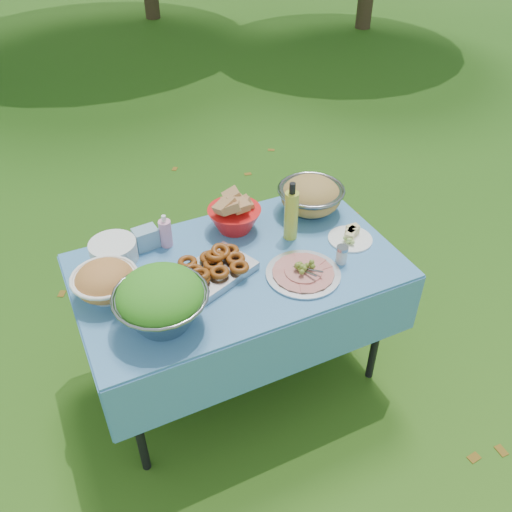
{
  "coord_description": "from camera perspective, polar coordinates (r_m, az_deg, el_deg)",
  "views": [
    {
      "loc": [
        -0.74,
        -1.76,
        2.34
      ],
      "look_at": [
        0.09,
        0.0,
        0.78
      ],
      "focal_mm": 38.0,
      "sensor_mm": 36.0,
      "label": 1
    }
  ],
  "objects": [
    {
      "name": "sanitizer_bottle",
      "position": [
        2.58,
        -9.53,
        2.65
      ],
      "size": [
        0.07,
        0.07,
        0.17
      ],
      "primitive_type": "cylinder",
      "rotation": [
        0.0,
        0.0,
        0.25
      ],
      "color": "#F8A1C7",
      "rests_on": "picnic_table"
    },
    {
      "name": "wipes_box",
      "position": [
        2.6,
        -11.51,
        1.87
      ],
      "size": [
        0.12,
        0.09,
        0.1
      ],
      "primitive_type": "cube",
      "rotation": [
        0.0,
        0.0,
        0.09
      ],
      "color": "#83AEC6",
      "rests_on": "picnic_table"
    },
    {
      "name": "salad_bowl",
      "position": [
        2.15,
        -9.98,
        -4.62
      ],
      "size": [
        0.49,
        0.49,
        0.25
      ],
      "primitive_type": null,
      "rotation": [
        0.0,
        0.0,
        0.4
      ],
      "color": "gray",
      "rests_on": "picnic_table"
    },
    {
      "name": "plate_stack",
      "position": [
        2.56,
        -14.76,
        0.5
      ],
      "size": [
        0.29,
        0.29,
        0.1
      ],
      "primitive_type": "cylinder",
      "rotation": [
        0.0,
        0.0,
        0.42
      ],
      "color": "white",
      "rests_on": "picnic_table"
    },
    {
      "name": "ground",
      "position": [
        3.02,
        -1.66,
        -12.09
      ],
      "size": [
        80.0,
        80.0,
        0.0
      ],
      "primitive_type": "plane",
      "color": "#0A390A",
      "rests_on": "ground"
    },
    {
      "name": "pasta_bowl_white",
      "position": [
        2.36,
        -15.62,
        -2.54
      ],
      "size": [
        0.36,
        0.36,
        0.15
      ],
      "primitive_type": null,
      "rotation": [
        0.0,
        0.0,
        0.36
      ],
      "color": "white",
      "rests_on": "picnic_table"
    },
    {
      "name": "cheese_plate",
      "position": [
        2.64,
        9.94,
        2.2
      ],
      "size": [
        0.22,
        0.22,
        0.06
      ],
      "primitive_type": "cylinder",
      "rotation": [
        0.0,
        0.0,
        -0.01
      ],
      "color": "white",
      "rests_on": "picnic_table"
    },
    {
      "name": "shaker",
      "position": [
        2.49,
        9.02,
        0.16
      ],
      "size": [
        0.06,
        0.06,
        0.09
      ],
      "primitive_type": "cylinder",
      "rotation": [
        0.0,
        0.0,
        -0.13
      ],
      "color": "silver",
      "rests_on": "picnic_table"
    },
    {
      "name": "oil_bottle",
      "position": [
        2.56,
        3.74,
        4.74
      ],
      "size": [
        0.08,
        0.08,
        0.3
      ],
      "primitive_type": "cylinder",
      "rotation": [
        0.0,
        0.0,
        0.29
      ],
      "color": "gold",
      "rests_on": "picnic_table"
    },
    {
      "name": "charcuterie_platter",
      "position": [
        2.4,
        5.02,
        -1.3
      ],
      "size": [
        0.34,
        0.34,
        0.08
      ],
      "primitive_type": "cylinder",
      "rotation": [
        0.0,
        0.0,
        0.03
      ],
      "color": "#AEB1B6",
      "rests_on": "picnic_table"
    },
    {
      "name": "pasta_bowl_steel",
      "position": [
        2.8,
        5.79,
        6.38
      ],
      "size": [
        0.38,
        0.38,
        0.18
      ],
      "primitive_type": null,
      "rotation": [
        0.0,
        0.0,
        -0.12
      ],
      "color": "gray",
      "rests_on": "picnic_table"
    },
    {
      "name": "picnic_table",
      "position": [
        2.74,
        -1.81,
        -7.05
      ],
      "size": [
        1.46,
        0.86,
        0.76
      ],
      "primitive_type": "cube",
      "color": "#80C3F6",
      "rests_on": "ground"
    },
    {
      "name": "fried_tray",
      "position": [
        2.4,
        -4.32,
        -1.29
      ],
      "size": [
        0.39,
        0.34,
        0.08
      ],
      "primitive_type": "cube",
      "rotation": [
        0.0,
        0.0,
        0.38
      ],
      "color": "#ACABB0",
      "rests_on": "picnic_table"
    },
    {
      "name": "bread_bowl",
      "position": [
        2.65,
        -2.29,
        4.46
      ],
      "size": [
        0.34,
        0.34,
        0.18
      ],
      "primitive_type": null,
      "rotation": [
        0.0,
        0.0,
        0.36
      ],
      "color": "red",
      "rests_on": "picnic_table"
    }
  ]
}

